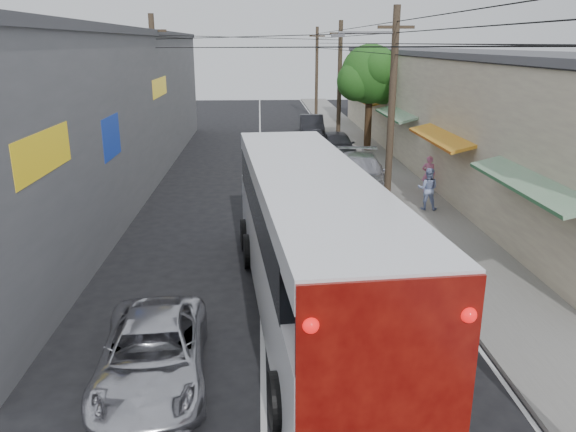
# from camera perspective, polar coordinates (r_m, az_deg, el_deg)

# --- Properties ---
(ground) EXTENTS (120.00, 120.00, 0.00)m
(ground) POSITION_cam_1_polar(r_m,az_deg,el_deg) (11.26, -2.49, -18.94)
(ground) COLOR black
(ground) RESTS_ON ground
(sidewalk) EXTENTS (3.00, 80.00, 0.12)m
(sidewalk) POSITION_cam_1_polar(r_m,az_deg,el_deg) (30.53, 9.53, 4.52)
(sidewalk) COLOR slate
(sidewalk) RESTS_ON ground
(building_right) EXTENTS (7.09, 40.00, 6.25)m
(building_right) POSITION_cam_1_polar(r_m,az_deg,el_deg) (33.16, 16.79, 10.45)
(building_right) COLOR beige
(building_right) RESTS_ON ground
(building_left) EXTENTS (7.20, 36.00, 7.25)m
(building_left) POSITION_cam_1_polar(r_m,az_deg,el_deg) (28.55, -20.50, 10.13)
(building_left) COLOR slate
(building_left) RESTS_ON ground
(utility_poles) EXTENTS (11.80, 45.28, 8.00)m
(utility_poles) POSITION_cam_1_polar(r_m,az_deg,el_deg) (29.69, 3.26, 12.32)
(utility_poles) COLOR #473828
(utility_poles) RESTS_ON ground
(street_tree) EXTENTS (4.40, 4.00, 6.60)m
(street_tree) POSITION_cam_1_polar(r_m,az_deg,el_deg) (35.83, 8.45, 13.88)
(street_tree) COLOR #3F2B19
(street_tree) RESTS_ON ground
(coach_bus) EXTENTS (3.81, 12.95, 3.68)m
(coach_bus) POSITION_cam_1_polar(r_m,az_deg,el_deg) (14.07, 2.13, -2.46)
(coach_bus) COLOR white
(coach_bus) RESTS_ON ground
(jeepney) EXTENTS (2.48, 4.74, 1.27)m
(jeepney) POSITION_cam_1_polar(r_m,az_deg,el_deg) (11.95, -13.57, -13.46)
(jeepney) COLOR silver
(jeepney) RESTS_ON ground
(parked_suv) EXTENTS (2.98, 6.01, 1.68)m
(parked_suv) POSITION_cam_1_polar(r_m,az_deg,el_deg) (26.22, 7.33, 4.28)
(parked_suv) COLOR #A8A8B1
(parked_suv) RESTS_ON ground
(parked_car_mid) EXTENTS (2.00, 4.69, 1.58)m
(parked_car_mid) POSITION_cam_1_polar(r_m,az_deg,el_deg) (33.90, 5.02, 7.20)
(parked_car_mid) COLOR #29292E
(parked_car_mid) RESTS_ON ground
(parked_car_far) EXTENTS (1.83, 4.81, 1.57)m
(parked_car_far) POSITION_cam_1_polar(r_m,az_deg,el_deg) (41.76, 2.42, 9.13)
(parked_car_far) COLOR black
(parked_car_far) RESTS_ON ground
(pedestrian_near) EXTENTS (0.69, 0.55, 1.66)m
(pedestrian_near) POSITION_cam_1_polar(r_m,az_deg,el_deg) (26.23, 14.08, 4.16)
(pedestrian_near) COLOR pink
(pedestrian_near) RESTS_ON sidewalk
(pedestrian_far) EXTENTS (1.00, 0.88, 1.72)m
(pedestrian_far) POSITION_cam_1_polar(r_m,az_deg,el_deg) (23.42, 14.02, 2.70)
(pedestrian_far) COLOR #96A7DB
(pedestrian_far) RESTS_ON sidewalk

